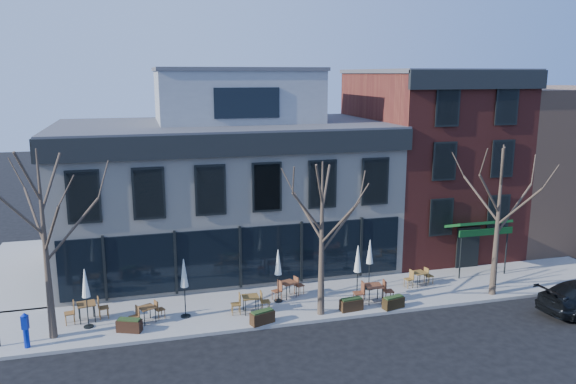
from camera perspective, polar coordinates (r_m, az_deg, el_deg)
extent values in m
plane|color=black|center=(29.16, -4.83, -10.07)|extent=(120.00, 120.00, 0.00)
cube|color=gray|center=(27.93, 2.68, -10.90)|extent=(33.50, 4.70, 0.15)
cube|color=gray|center=(35.00, -25.31, -7.28)|extent=(4.50, 12.00, 0.15)
cube|color=beige|center=(32.72, -6.53, -0.33)|extent=(18.00, 10.00, 8.00)
cube|color=#47474C|center=(32.11, -6.71, 6.75)|extent=(18.30, 10.30, 0.30)
cube|color=black|center=(27.14, -5.06, 4.78)|extent=(18.30, 0.25, 1.10)
cube|color=black|center=(32.11, -23.05, 4.99)|extent=(0.25, 10.30, 1.10)
cube|color=black|center=(28.45, -4.87, -6.57)|extent=(17.20, 0.12, 3.00)
cube|color=black|center=(32.22, -22.36, -5.22)|extent=(0.12, 7.50, 3.00)
cube|color=gray|center=(33.15, -5.30, 9.63)|extent=(9.00, 6.50, 3.00)
cube|color=maroon|center=(36.65, 13.95, 3.10)|extent=(8.00, 10.00, 11.00)
cube|color=#47474C|center=(36.25, 14.40, 11.80)|extent=(8.20, 10.20, 0.25)
cube|color=black|center=(31.88, 18.93, 10.75)|extent=(8.20, 0.25, 1.00)
cube|color=#0C3815|center=(32.29, 18.73, -3.07)|extent=(3.20, 1.66, 0.67)
cube|color=black|center=(33.37, 17.78, -5.48)|extent=(1.40, 0.10, 2.50)
cube|color=#8C664C|center=(43.22, 24.97, 2.96)|extent=(12.00, 12.00, 10.00)
cone|color=#382B21|center=(24.69, -23.44, -5.06)|extent=(0.34, 0.34, 7.92)
cylinder|color=#382B21|center=(24.58, -21.03, -3.56)|extent=(2.23, 0.50, 2.48)
cylinder|color=#382B21|center=(25.43, -24.34, -2.26)|extent=(1.03, 2.05, 2.14)
cylinder|color=#382B21|center=(24.16, -25.82, -1.84)|extent=(1.80, 0.75, 2.21)
cylinder|color=#382B21|center=(23.46, -22.87, -3.48)|extent=(1.03, 2.04, 2.28)
cone|color=#382B21|center=(25.07, 3.44, -4.87)|extent=(0.34, 0.34, 7.04)
cylinder|color=#382B21|center=(25.39, 5.37, -3.49)|extent=(2.00, 0.46, 2.21)
cylinder|color=#382B21|center=(25.49, 2.00, -2.43)|extent=(0.93, 1.84, 1.91)
cylinder|color=#382B21|center=(24.23, 2.01, -2.08)|extent=(1.61, 0.68, 1.97)
cylinder|color=#382B21|center=(24.19, 5.01, -3.45)|extent=(0.93, 1.83, 2.03)
cone|color=#382B21|center=(29.07, 20.54, -2.81)|extent=(0.34, 0.34, 7.48)
cylinder|color=#382B21|center=(29.68, 22.00, -1.56)|extent=(2.12, 0.48, 2.35)
cylinder|color=#382B21|center=(29.34, 18.97, -0.61)|extent=(0.98, 1.94, 2.03)
cylinder|color=#382B21|center=(28.07, 19.77, -0.20)|extent=(1.71, 0.71, 2.09)
cylinder|color=#382B21|center=(28.41, 22.42, -1.44)|extent=(0.98, 1.94, 2.16)
cylinder|color=#0B229B|center=(25.43, -25.03, -13.30)|extent=(0.23, 0.23, 0.79)
cube|color=#0B229B|center=(25.16, -25.16, -11.89)|extent=(0.29, 0.26, 0.57)
cone|color=#0B229B|center=(25.03, -25.23, -11.17)|extent=(0.30, 0.30, 0.14)
cube|color=brown|center=(26.78, -19.82, -10.65)|extent=(0.88, 0.88, 0.04)
cylinder|color=black|center=(26.63, -20.36, -11.76)|extent=(0.04, 0.04, 0.79)
cylinder|color=black|center=(26.67, -19.03, -11.62)|extent=(0.04, 0.04, 0.79)
cylinder|color=black|center=(27.20, -20.48, -11.26)|extent=(0.04, 0.04, 0.79)
cylinder|color=black|center=(27.23, -19.17, -11.13)|extent=(0.04, 0.04, 0.79)
cube|color=brown|center=(25.93, -14.14, -11.30)|extent=(0.88, 0.88, 0.04)
cylinder|color=black|center=(25.74, -14.38, -12.33)|extent=(0.04, 0.04, 0.68)
cylinder|color=black|center=(25.95, -13.30, -12.08)|extent=(0.04, 0.04, 0.68)
cylinder|color=black|center=(26.19, -14.89, -11.93)|extent=(0.04, 0.04, 0.68)
cylinder|color=black|center=(26.39, -13.83, -11.69)|extent=(0.04, 0.04, 0.68)
cube|color=brown|center=(26.12, -3.83, -10.58)|extent=(0.76, 0.76, 0.04)
cylinder|color=black|center=(25.96, -4.35, -11.67)|extent=(0.04, 0.04, 0.76)
cylinder|color=black|center=(26.05, -3.05, -11.56)|extent=(0.04, 0.04, 0.76)
cylinder|color=black|center=(26.50, -4.57, -11.17)|extent=(0.04, 0.04, 0.76)
cylinder|color=black|center=(26.58, -3.29, -11.06)|extent=(0.04, 0.04, 0.76)
cube|color=brown|center=(27.79, 0.01, -9.19)|extent=(0.91, 0.91, 0.04)
cylinder|color=black|center=(27.56, -0.15, -10.22)|extent=(0.04, 0.04, 0.74)
cylinder|color=black|center=(27.86, 0.84, -9.97)|extent=(0.04, 0.04, 0.74)
cylinder|color=black|center=(28.00, -0.81, -9.85)|extent=(0.04, 0.04, 0.74)
cylinder|color=black|center=(28.29, 0.17, -9.61)|extent=(0.04, 0.04, 0.74)
cube|color=brown|center=(27.46, 8.70, -9.39)|extent=(0.87, 0.87, 0.05)
cylinder|color=black|center=(27.23, 8.25, -10.52)|extent=(0.05, 0.05, 0.83)
cylinder|color=black|center=(27.44, 9.54, -10.39)|extent=(0.05, 0.05, 0.83)
cylinder|color=black|center=(27.80, 7.82, -10.03)|extent=(0.05, 0.05, 0.83)
cylinder|color=black|center=(27.99, 9.09, -9.91)|extent=(0.05, 0.05, 0.83)
cube|color=brown|center=(30.00, 13.18, -7.97)|extent=(0.77, 0.77, 0.04)
cylinder|color=black|center=(29.76, 13.03, -8.86)|extent=(0.04, 0.04, 0.70)
cylinder|color=black|center=(30.07, 13.87, -8.68)|extent=(0.04, 0.04, 0.70)
cylinder|color=black|center=(30.17, 12.42, -8.54)|extent=(0.04, 0.04, 0.70)
cylinder|color=black|center=(30.48, 13.25, -8.37)|extent=(0.04, 0.04, 0.70)
cylinder|color=black|center=(26.44, -19.59, -12.74)|extent=(0.42, 0.42, 0.06)
cylinder|color=black|center=(26.04, -19.75, -10.68)|extent=(0.05, 0.05, 2.11)
cone|color=silver|center=(25.70, -19.90, -8.70)|extent=(0.35, 0.35, 1.25)
cylinder|color=black|center=(26.35, -10.35, -12.29)|extent=(0.44, 0.44, 0.06)
cylinder|color=black|center=(25.94, -10.44, -10.15)|extent=(0.05, 0.05, 2.19)
cone|color=beige|center=(25.58, -10.53, -8.08)|extent=(0.36, 0.36, 1.29)
cylinder|color=black|center=(27.55, -1.00, -10.99)|extent=(0.42, 0.42, 0.06)
cylinder|color=black|center=(27.17, -1.00, -9.02)|extent=(0.05, 0.05, 2.08)
cone|color=white|center=(26.85, -1.01, -7.13)|extent=(0.34, 0.34, 1.23)
cylinder|color=black|center=(27.89, 6.99, -10.78)|extent=(0.44, 0.44, 0.06)
cylinder|color=black|center=(27.49, 7.05, -8.72)|extent=(0.05, 0.05, 2.21)
cone|color=silver|center=(27.16, 7.10, -6.74)|extent=(0.36, 0.36, 1.30)
cylinder|color=black|center=(29.30, 8.20, -9.68)|extent=(0.42, 0.42, 0.06)
cylinder|color=black|center=(28.94, 8.26, -7.80)|extent=(0.05, 0.05, 2.09)
cone|color=silver|center=(28.63, 8.32, -6.01)|extent=(0.34, 0.34, 1.24)
cube|color=black|center=(25.41, -15.82, -12.94)|extent=(1.12, 0.79, 0.52)
cube|color=#1E3314|center=(25.30, -15.86, -12.36)|extent=(0.99, 0.67, 0.08)
cube|color=#332011|center=(25.25, -2.62, -12.63)|extent=(1.16, 0.75, 0.54)
cube|color=#1E3314|center=(25.13, -2.63, -12.03)|extent=(1.03, 0.64, 0.09)
cube|color=#322010|center=(26.66, 6.45, -11.32)|extent=(1.10, 0.52, 0.53)
cube|color=#1E3314|center=(26.55, 6.47, -10.75)|extent=(0.99, 0.43, 0.09)
cube|color=black|center=(27.18, 10.66, -11.01)|extent=(1.10, 0.64, 0.52)
cube|color=#1E3314|center=(27.07, 10.68, -10.46)|extent=(0.98, 0.54, 0.08)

